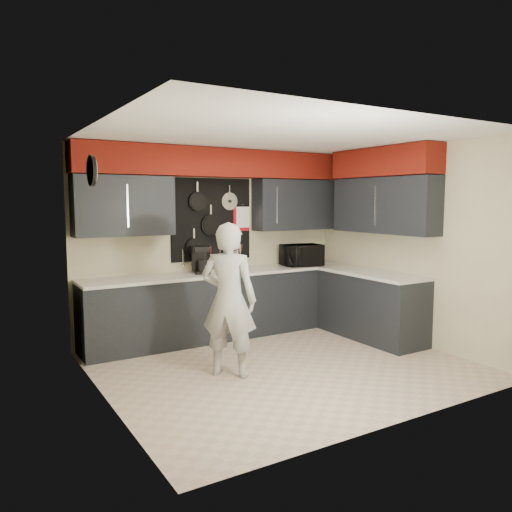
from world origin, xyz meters
TOP-DOWN VIEW (x-y plane):
  - ground at (0.00, 0.00)m, footprint 4.00×4.00m
  - back_wall_assembly at (0.01, 1.60)m, footprint 4.00×0.36m
  - right_wall_assembly at (1.85, 0.26)m, footprint 0.36×3.50m
  - left_wall_assembly at (-1.99, 0.02)m, footprint 0.05×3.50m
  - base_cabinets at (0.49, 1.13)m, footprint 3.95×2.20m
  - microwave at (1.27, 1.38)m, footprint 0.64×0.49m
  - knife_block at (0.20, 1.48)m, footprint 0.12×0.12m
  - utensil_crock at (0.27, 1.46)m, footprint 0.13×0.13m
  - coffee_maker at (-0.35, 1.44)m, footprint 0.27×0.30m
  - person at (-0.68, 0.04)m, footprint 0.71×0.71m

SIDE VIEW (x-z plane):
  - ground at x=0.00m, z-range 0.00..0.00m
  - base_cabinets at x=0.49m, z-range 0.00..0.92m
  - person at x=-0.68m, z-range 0.00..1.66m
  - utensil_crock at x=0.27m, z-range 0.92..1.08m
  - knife_block at x=0.20m, z-range 0.92..1.14m
  - microwave at x=1.27m, z-range 0.92..1.24m
  - coffee_maker at x=-0.35m, z-range 0.93..1.29m
  - left_wall_assembly at x=-1.99m, z-range 0.03..2.63m
  - right_wall_assembly at x=1.85m, z-range 0.64..3.24m
  - back_wall_assembly at x=0.01m, z-range 0.71..3.31m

